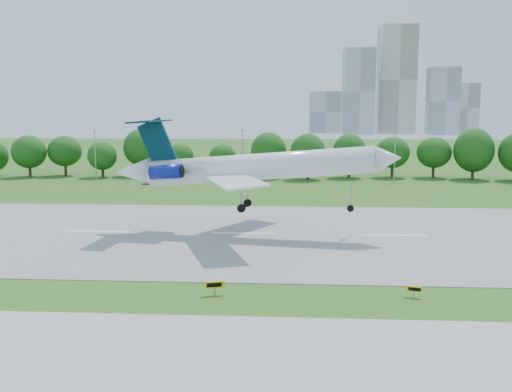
{
  "coord_description": "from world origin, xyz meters",
  "views": [
    {
      "loc": [
        26.41,
        -50.07,
        16.28
      ],
      "look_at": [
        22.15,
        18.0,
        6.22
      ],
      "focal_mm": 40.0,
      "sensor_mm": 36.0,
      "label": 1
    }
  ],
  "objects": [
    {
      "name": "airliner",
      "position": [
        20.25,
        25.2,
        9.12
      ],
      "size": [
        38.56,
        27.85,
        12.32
      ],
      "rotation": [
        0.0,
        -0.08,
        -0.1
      ],
      "color": "white",
      "rests_on": "ground"
    },
    {
      "name": "taxi_sign_right",
      "position": [
        37.34,
        -0.59,
        0.75
      ],
      "size": [
        1.43,
        0.58,
        1.02
      ],
      "rotation": [
        0.0,
        0.0,
        -0.3
      ],
      "color": "gray",
      "rests_on": "ground"
    },
    {
      "name": "tree_line",
      "position": [
        0.0,
        92.0,
        6.19
      ],
      "size": [
        288.4,
        8.4,
        10.4
      ],
      "color": "#382314",
      "rests_on": "ground"
    },
    {
      "name": "service_vehicle_b",
      "position": [
        -5.64,
        76.77,
        0.64
      ],
      "size": [
        4.04,
        2.42,
        1.29
      ],
      "primitive_type": "imported",
      "rotation": [
        0.0,
        0.0,
        1.82
      ],
      "color": "silver",
      "rests_on": "ground"
    },
    {
      "name": "taxi_sign_centre",
      "position": [
        19.64,
        -1.07,
        0.95
      ],
      "size": [
        1.81,
        0.7,
        1.28
      ],
      "rotation": [
        0.0,
        0.0,
        0.28
      ],
      "color": "gray",
      "rests_on": "ground"
    },
    {
      "name": "ground",
      "position": [
        0.0,
        0.0,
        0.0
      ],
      "size": [
        600.0,
        600.0,
        0.0
      ],
      "primitive_type": "plane",
      "color": "#2B5616",
      "rests_on": "ground"
    },
    {
      "name": "runway",
      "position": [
        0.0,
        25.0,
        0.04
      ],
      "size": [
        400.0,
        45.0,
        0.08
      ],
      "primitive_type": "cube",
      "color": "gray",
      "rests_on": "ground"
    },
    {
      "name": "light_poles",
      "position": [
        -2.5,
        82.0,
        6.34
      ],
      "size": [
        175.9,
        0.25,
        12.19
      ],
      "color": "gray",
      "rests_on": "ground"
    },
    {
      "name": "skyline",
      "position": [
        100.16,
        390.61,
        30.46
      ],
      "size": [
        127.0,
        52.0,
        80.0
      ],
      "color": "#B2B2B7",
      "rests_on": "ground"
    }
  ]
}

